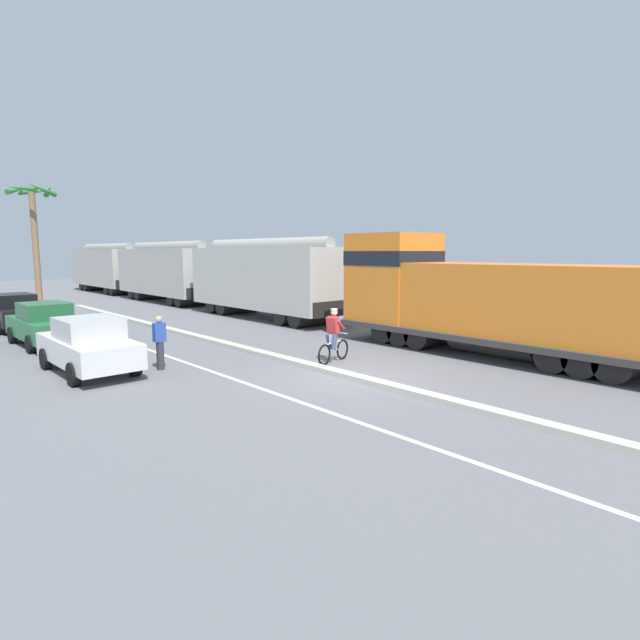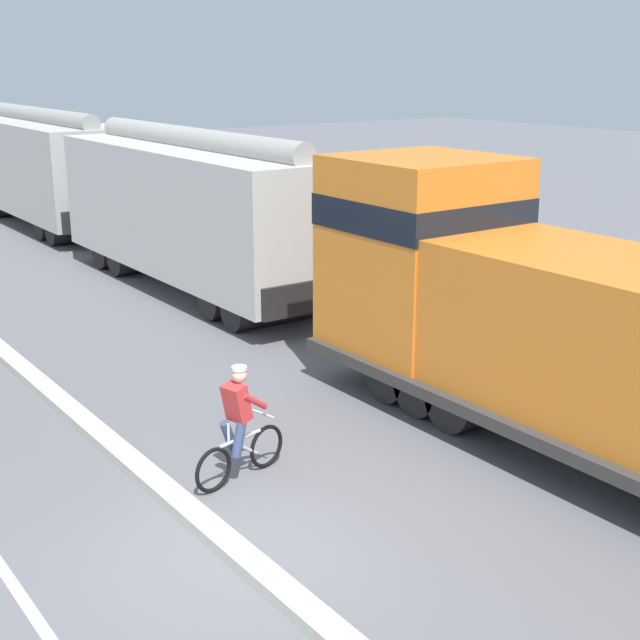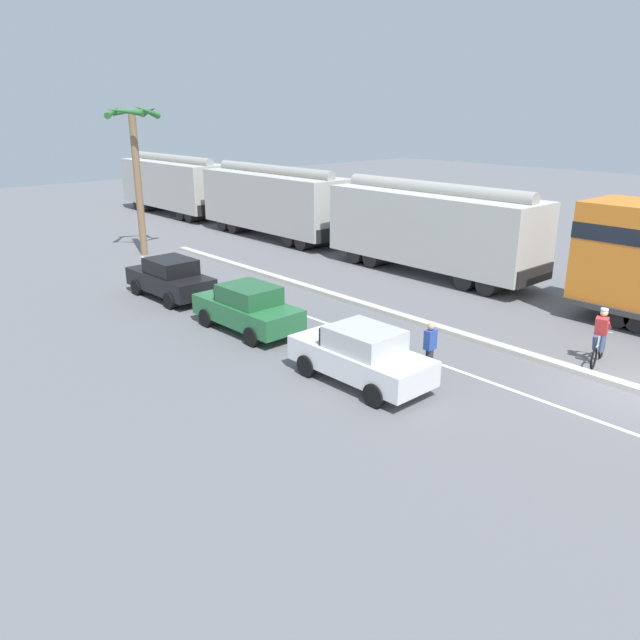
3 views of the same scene
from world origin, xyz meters
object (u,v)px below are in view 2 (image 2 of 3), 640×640
object	(u,v)px
hopper_car_lead	(196,211)
hopper_car_middle	(43,167)
cyclist	(239,427)
locomotive	(578,338)

from	to	relation	value
hopper_car_lead	hopper_car_middle	distance (m)	11.60
hopper_car_middle	cyclist	world-z (taller)	hopper_car_middle
hopper_car_middle	cyclist	bearing A→B (deg)	-102.30
hopper_car_middle	locomotive	bearing A→B (deg)	-90.00
locomotive	hopper_car_middle	size ratio (longest dim) A/B	1.10
locomotive	hopper_car_lead	size ratio (longest dim) A/B	1.10
hopper_car_lead	cyclist	bearing A→B (deg)	-115.10
hopper_car_middle	cyclist	size ratio (longest dim) A/B	6.18
locomotive	hopper_car_lead	xyz separation A→B (m)	(0.00, 12.16, 0.28)
cyclist	hopper_car_lead	bearing A→B (deg)	64.90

